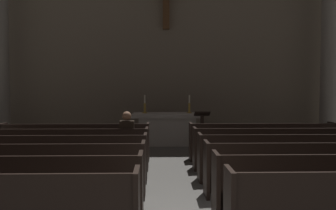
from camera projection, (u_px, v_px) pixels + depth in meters
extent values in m
cube|color=black|center=(137.00, 210.00, 4.48)|extent=(0.06, 0.50, 0.95)
cube|color=black|center=(14.00, 190.00, 5.51)|extent=(3.55, 0.40, 0.05)
cube|color=black|center=(7.00, 174.00, 5.27)|extent=(3.55, 0.05, 0.50)
cube|color=black|center=(18.00, 201.00, 5.70)|extent=(3.55, 0.04, 0.40)
cube|color=black|center=(141.00, 186.00, 5.53)|extent=(0.06, 0.50, 0.95)
cube|color=black|center=(37.00, 173.00, 6.56)|extent=(3.55, 0.40, 0.05)
cube|color=black|center=(32.00, 159.00, 6.32)|extent=(3.55, 0.05, 0.50)
cube|color=black|center=(40.00, 183.00, 6.75)|extent=(3.55, 0.04, 0.40)
cube|color=black|center=(143.00, 169.00, 6.59)|extent=(0.06, 0.50, 0.95)
cube|color=black|center=(54.00, 160.00, 7.62)|extent=(3.55, 0.40, 0.05)
cube|color=black|center=(50.00, 148.00, 7.38)|extent=(3.55, 0.05, 0.50)
cube|color=black|center=(56.00, 170.00, 7.81)|extent=(3.55, 0.04, 0.40)
cube|color=black|center=(145.00, 158.00, 7.64)|extent=(0.06, 0.50, 0.95)
cube|color=black|center=(66.00, 151.00, 8.67)|extent=(3.55, 0.40, 0.05)
cube|color=black|center=(64.00, 140.00, 8.43)|extent=(3.55, 0.05, 0.50)
cube|color=black|center=(68.00, 159.00, 8.86)|extent=(3.55, 0.04, 0.40)
cube|color=black|center=(147.00, 149.00, 8.70)|extent=(0.06, 0.50, 0.95)
cube|color=black|center=(76.00, 144.00, 9.73)|extent=(3.55, 0.40, 0.05)
cube|color=black|center=(74.00, 134.00, 9.49)|extent=(3.55, 0.05, 0.50)
cube|color=black|center=(78.00, 151.00, 9.92)|extent=(3.55, 0.04, 0.40)
cube|color=black|center=(148.00, 142.00, 9.75)|extent=(0.06, 0.50, 0.95)
cube|color=black|center=(3.00, 142.00, 9.66)|extent=(0.06, 0.50, 0.95)
cube|color=black|center=(229.00, 209.00, 4.51)|extent=(0.06, 0.50, 0.95)
cube|color=black|center=(333.00, 199.00, 5.82)|extent=(3.55, 0.04, 0.40)
cube|color=black|center=(216.00, 185.00, 5.56)|extent=(0.06, 0.50, 0.95)
cube|color=black|center=(311.00, 171.00, 6.69)|extent=(3.55, 0.40, 0.05)
cube|color=black|center=(316.00, 158.00, 6.45)|extent=(3.55, 0.05, 0.50)
cube|color=black|center=(306.00, 181.00, 6.88)|extent=(3.55, 0.04, 0.40)
cube|color=black|center=(207.00, 169.00, 6.62)|extent=(0.06, 0.50, 0.95)
cube|color=black|center=(290.00, 159.00, 7.74)|extent=(3.55, 0.40, 0.05)
cube|color=black|center=(294.00, 147.00, 7.50)|extent=(3.55, 0.05, 0.50)
cube|color=black|center=(287.00, 168.00, 7.93)|extent=(3.55, 0.04, 0.40)
cube|color=black|center=(200.00, 157.00, 7.67)|extent=(0.06, 0.50, 0.95)
cube|color=black|center=(274.00, 150.00, 8.80)|extent=(3.55, 0.40, 0.05)
cube|color=black|center=(277.00, 140.00, 8.56)|extent=(3.55, 0.05, 0.50)
cube|color=black|center=(272.00, 158.00, 8.99)|extent=(3.55, 0.04, 0.40)
cube|color=black|center=(195.00, 148.00, 8.73)|extent=(0.06, 0.50, 0.95)
cube|color=black|center=(262.00, 143.00, 9.85)|extent=(3.55, 0.40, 0.05)
cube|color=black|center=(264.00, 133.00, 9.61)|extent=(3.55, 0.05, 0.50)
cube|color=black|center=(260.00, 151.00, 10.04)|extent=(3.55, 0.04, 0.40)
cube|color=black|center=(191.00, 141.00, 9.78)|extent=(0.06, 0.50, 0.95)
cube|color=black|center=(332.00, 141.00, 9.88)|extent=(0.06, 0.50, 0.95)
cube|color=#9E998E|center=(331.00, 139.00, 12.89)|extent=(1.11, 1.11, 0.20)
cylinder|color=#9E998E|center=(334.00, 32.00, 12.70)|extent=(0.79, 0.79, 7.27)
cube|color=#BCB7AD|center=(167.00, 131.00, 12.22)|extent=(1.76, 0.72, 0.88)
cube|color=#BCB7AD|center=(167.00, 115.00, 12.19)|extent=(2.20, 0.90, 0.12)
cube|color=silver|center=(167.00, 113.00, 12.19)|extent=(2.09, 0.86, 0.01)
cylinder|color=#B79338|center=(145.00, 113.00, 12.17)|extent=(0.16, 0.16, 0.02)
cylinder|color=#B79338|center=(145.00, 108.00, 12.16)|extent=(0.07, 0.07, 0.31)
cylinder|color=silver|center=(145.00, 99.00, 12.14)|extent=(0.04, 0.04, 0.26)
cylinder|color=#B79338|center=(189.00, 113.00, 12.21)|extent=(0.16, 0.16, 0.02)
cylinder|color=#B79338|center=(189.00, 108.00, 12.20)|extent=(0.07, 0.07, 0.31)
cylinder|color=silver|center=(189.00, 99.00, 12.18)|extent=(0.04, 0.04, 0.26)
cube|color=gray|center=(166.00, 15.00, 13.69)|extent=(12.24, 0.25, 8.69)
cube|color=brown|center=(166.00, 2.00, 13.43)|extent=(0.23, 0.23, 1.90)
cylinder|color=black|center=(202.00, 151.00, 11.07)|extent=(0.36, 0.36, 0.04)
cylinder|color=black|center=(202.00, 133.00, 11.04)|extent=(0.10, 0.10, 1.05)
cube|color=black|center=(202.00, 114.00, 11.01)|extent=(0.44, 0.31, 0.15)
cube|color=#26262B|center=(128.00, 158.00, 8.90)|extent=(0.24, 0.14, 0.45)
cube|color=#26262B|center=(127.00, 147.00, 8.75)|extent=(0.28, 0.36, 0.12)
cube|color=#2D2319|center=(127.00, 133.00, 8.61)|extent=(0.32, 0.20, 0.54)
sphere|color=#9E7051|center=(127.00, 116.00, 8.59)|extent=(0.20, 0.20, 0.20)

